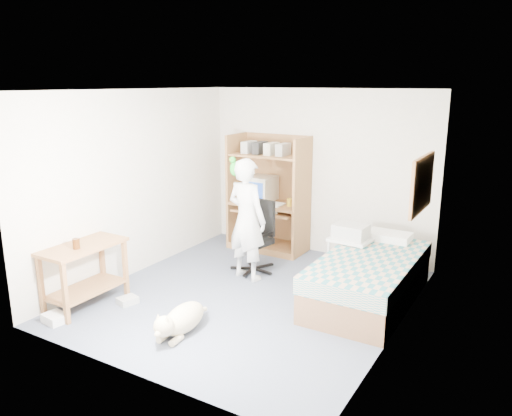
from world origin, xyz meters
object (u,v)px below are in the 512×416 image
at_px(computer_hutch, 269,198).
at_px(dog, 181,319).
at_px(printer_cart, 350,253).
at_px(office_chair, 256,246).
at_px(person, 247,219).
at_px(side_desk, 84,266).
at_px(bed, 369,279).

relative_size(computer_hutch, dog, 1.92).
bearing_deg(dog, printer_cart, 60.26).
bearing_deg(office_chair, printer_cart, 21.56).
bearing_deg(office_chair, computer_hutch, 118.37).
xyz_separation_m(person, printer_cart, (1.25, 0.56, -0.41)).
bearing_deg(printer_cart, person, -151.87).
xyz_separation_m(side_desk, dog, (1.40, 0.03, -0.34)).
height_order(bed, side_desk, side_desk).
xyz_separation_m(computer_hutch, dog, (0.55, -2.91, -0.67)).
bearing_deg(dog, person, 92.30).
distance_m(computer_hutch, person, 1.28).
distance_m(computer_hutch, printer_cart, 1.78).
xyz_separation_m(dog, printer_cart, (1.04, 2.23, 0.25)).
bearing_deg(printer_cart, side_desk, -133.22).
bearing_deg(side_desk, computer_hutch, 73.86).
distance_m(side_desk, dog, 1.45).
bearing_deg(side_desk, person, 54.97).
bearing_deg(person, dog, 107.42).
height_order(bed, office_chair, office_chair).
bearing_deg(person, printer_cart, -145.53).
bearing_deg(side_desk, dog, 1.30).
relative_size(office_chair, person, 0.60).
bearing_deg(dog, office_chair, 92.36).
distance_m(side_desk, office_chair, 2.32).
distance_m(person, dog, 1.81).
bearing_deg(person, computer_hutch, -64.12).
distance_m(side_desk, person, 2.11).
height_order(office_chair, dog, office_chair).
bearing_deg(bed, dog, -129.02).
bearing_deg(printer_cart, office_chair, -164.78).
height_order(computer_hutch, printer_cart, computer_hutch).
bearing_deg(computer_hutch, person, -74.40).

